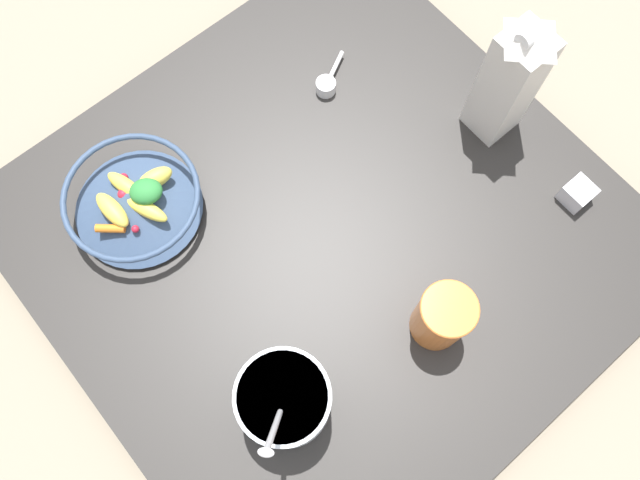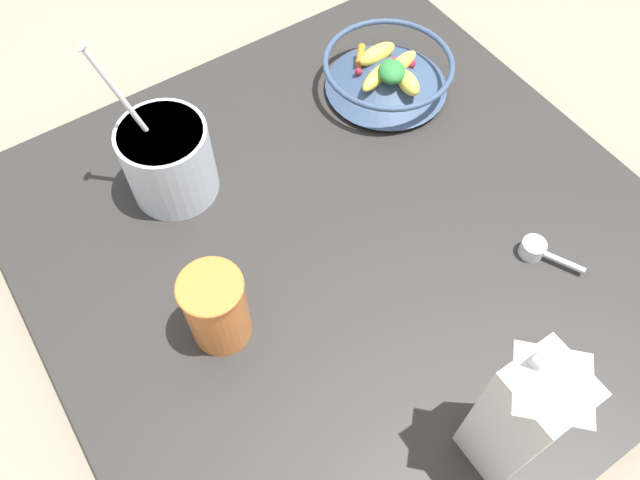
{
  "view_description": "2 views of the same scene",
  "coord_description": "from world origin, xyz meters",
  "px_view_note": "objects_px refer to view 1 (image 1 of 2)",
  "views": [
    {
      "loc": [
        0.26,
        -0.23,
        1.04
      ],
      "look_at": [
        0.02,
        -0.03,
        0.09
      ],
      "focal_mm": 35.0,
      "sensor_mm": 36.0,
      "label": 1
    },
    {
      "loc": [
        0.32,
        0.4,
        0.84
      ],
      "look_at": [
        0.07,
        0.03,
        0.13
      ],
      "focal_mm": 35.0,
      "sensor_mm": 36.0,
      "label": 2
    }
  ],
  "objects_px": {
    "milk_carton": "(511,78)",
    "yogurt_tub": "(284,400)",
    "fruit_bowl": "(135,201)",
    "drinking_cup": "(442,317)",
    "spice_jar": "(577,194)"
  },
  "relations": [
    {
      "from": "milk_carton",
      "to": "yogurt_tub",
      "type": "relative_size",
      "value": 1.0
    },
    {
      "from": "yogurt_tub",
      "to": "spice_jar",
      "type": "distance_m",
      "value": 0.6
    },
    {
      "from": "fruit_bowl",
      "to": "spice_jar",
      "type": "relative_size",
      "value": 4.96
    },
    {
      "from": "yogurt_tub",
      "to": "spice_jar",
      "type": "xyz_separation_m",
      "value": [
        0.05,
        0.59,
        -0.05
      ]
    },
    {
      "from": "spice_jar",
      "to": "milk_carton",
      "type": "bearing_deg",
      "value": -178.77
    },
    {
      "from": "fruit_bowl",
      "to": "yogurt_tub",
      "type": "distance_m",
      "value": 0.41
    },
    {
      "from": "milk_carton",
      "to": "yogurt_tub",
      "type": "xyz_separation_m",
      "value": [
        0.15,
        -0.59,
        -0.07
      ]
    },
    {
      "from": "fruit_bowl",
      "to": "milk_carton",
      "type": "height_order",
      "value": "milk_carton"
    },
    {
      "from": "fruit_bowl",
      "to": "milk_carton",
      "type": "xyz_separation_m",
      "value": [
        0.26,
        0.58,
        0.1
      ]
    },
    {
      "from": "drinking_cup",
      "to": "spice_jar",
      "type": "height_order",
      "value": "drinking_cup"
    },
    {
      "from": "drinking_cup",
      "to": "spice_jar",
      "type": "bearing_deg",
      "value": 91.11
    },
    {
      "from": "fruit_bowl",
      "to": "drinking_cup",
      "type": "xyz_separation_m",
      "value": [
        0.47,
        0.25,
        0.03
      ]
    },
    {
      "from": "fruit_bowl",
      "to": "yogurt_tub",
      "type": "bearing_deg",
      "value": -1.75
    },
    {
      "from": "yogurt_tub",
      "to": "spice_jar",
      "type": "height_order",
      "value": "yogurt_tub"
    },
    {
      "from": "milk_carton",
      "to": "spice_jar",
      "type": "height_order",
      "value": "milk_carton"
    }
  ]
}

